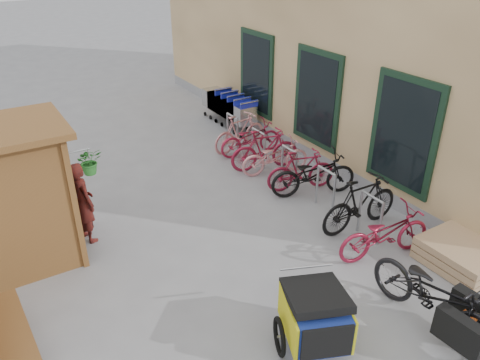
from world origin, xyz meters
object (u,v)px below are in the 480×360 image
bench (1,329)px  bike_7 (240,132)px  shopping_carts (228,105)px  bike_6 (250,138)px  bike_1 (361,203)px  bike_0 (385,233)px  bike_2 (314,174)px  person_kiosk (83,202)px  pallet_stack (461,255)px  cargo_bike (437,296)px  bike_5 (265,150)px  bike_4 (275,157)px  child_trailer (315,315)px  bike_3 (301,170)px

bench → bike_7: size_ratio=0.99×
shopping_carts → bike_6: shopping_carts is taller
bike_1 → bike_0: bearing=164.3°
shopping_carts → bike_2: (-0.54, -4.44, -0.12)m
person_kiosk → shopping_carts: bearing=-66.8°
pallet_stack → cargo_bike: (-1.52, -0.65, 0.32)m
person_kiosk → bike_2: size_ratio=0.83×
bike_5 → bike_6: (0.17, 0.88, -0.07)m
pallet_stack → bike_0: size_ratio=0.70×
cargo_bike → pallet_stack: bearing=20.0°
person_kiosk → bike_0: bearing=-139.5°
person_kiosk → bike_4: size_ratio=0.96×
bench → bike_0: (5.79, -0.98, -0.05)m
bike_1 → bike_4: 2.68m
child_trailer → bike_5: (2.46, 4.77, -0.05)m
cargo_bike → bike_5: size_ratio=1.25×
child_trailer → person_kiosk: bearing=136.7°
shopping_carts → bike_7: shopping_carts is taller
child_trailer → bike_1: bike_1 is taller
pallet_stack → shopping_carts: shopping_carts is taller
cargo_bike → bike_4: cargo_bike is taller
pallet_stack → bike_3: (-0.62, 3.48, 0.24)m
bench → bike_3: (6.06, 1.62, -0.05)m
bench → bike_7: 7.29m
bike_3 → bike_6: size_ratio=0.94×
cargo_bike → bike_5: bearing=78.4°
bike_1 → bike_2: bike_1 is taller
person_kiosk → bike_3: bearing=-109.3°
pallet_stack → bike_6: size_ratio=0.74×
child_trailer → cargo_bike: cargo_bike is taller
pallet_stack → person_kiosk: (-5.03, 4.01, 0.55)m
child_trailer → bike_1: 3.12m
child_trailer → bike_1: size_ratio=0.97×
bike_7 → bike_6: bearing=-173.8°
bike_4 → bike_5: size_ratio=0.97×
shopping_carts → bike_2: shopping_carts is taller
pallet_stack → bench: (-6.68, 1.86, 0.29)m
bike_4 → bike_2: bearing=-161.1°
pallet_stack → bike_6: (-0.55, 5.58, 0.21)m
pallet_stack → bike_0: bike_0 is taller
bike_5 → child_trailer: bearing=166.5°
bench → cargo_bike: cargo_bike is taller
pallet_stack → shopping_carts: (-0.00, 7.61, 0.38)m
bike_5 → bike_7: size_ratio=1.03×
person_kiosk → bike_2: 4.58m
cargo_bike → bike_0: size_ratio=1.20×
person_kiosk → bike_3: size_ratio=1.01×
bench → bike_5: 6.60m
bike_0 → bike_6: size_ratio=1.07×
bike_2 → bike_5: bearing=25.8°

